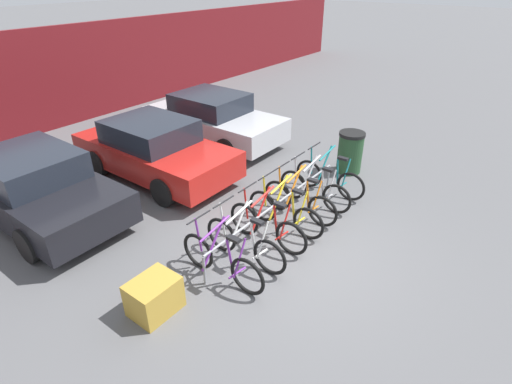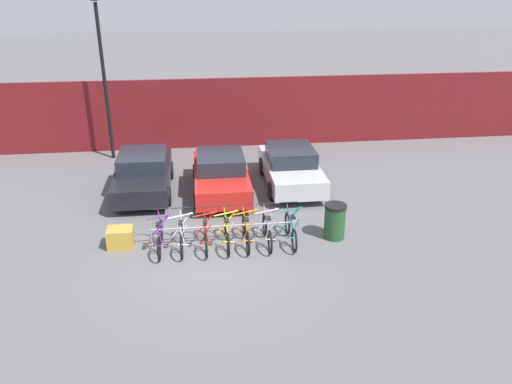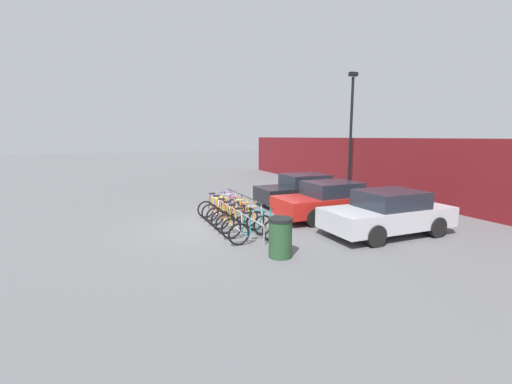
{
  "view_description": "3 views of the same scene",
  "coord_description": "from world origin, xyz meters",
  "px_view_note": "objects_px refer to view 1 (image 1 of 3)",
  "views": [
    {
      "loc": [
        -5.02,
        -2.94,
        4.46
      ],
      "look_at": [
        0.32,
        1.09,
        0.71
      ],
      "focal_mm": 28.0,
      "sensor_mm": 36.0,
      "label": 1
    },
    {
      "loc": [
        -0.2,
        -11.71,
        6.95
      ],
      "look_at": [
        1.43,
        1.61,
        1.13
      ],
      "focal_mm": 35.0,
      "sensor_mm": 36.0,
      "label": 2
    },
    {
      "loc": [
        11.12,
        -3.22,
        3.07
      ],
      "look_at": [
        1.29,
        0.95,
        1.34
      ],
      "focal_mm": 24.0,
      "sensor_mm": 36.0,
      "label": 3
    }
  ],
  "objects_px": {
    "bicycle_yellow": "(285,212)",
    "bicycle_orange": "(299,201)",
    "car_black": "(36,187)",
    "car_red": "(155,149)",
    "bicycle_purple": "(221,261)",
    "trash_bin": "(350,152)",
    "bicycle_teal": "(329,178)",
    "car_silver": "(213,118)",
    "bicycle_silver": "(314,190)",
    "bicycle_white": "(245,243)",
    "cargo_crate": "(154,296)",
    "bike_rack": "(278,205)",
    "bicycle_red": "(267,226)"
  },
  "relations": [
    {
      "from": "bicycle_white",
      "to": "car_black",
      "type": "relative_size",
      "value": 0.41
    },
    {
      "from": "bicycle_silver",
      "to": "trash_bin",
      "type": "relative_size",
      "value": 1.66
    },
    {
      "from": "bicycle_silver",
      "to": "cargo_crate",
      "type": "xyz_separation_m",
      "value": [
        -4.08,
        0.34,
        -0.1
      ]
    },
    {
      "from": "bicycle_white",
      "to": "bicycle_silver",
      "type": "relative_size",
      "value": 1.0
    },
    {
      "from": "bicycle_purple",
      "to": "trash_bin",
      "type": "relative_size",
      "value": 1.66
    },
    {
      "from": "bicycle_yellow",
      "to": "bicycle_teal",
      "type": "xyz_separation_m",
      "value": [
        1.8,
        0.0,
        0.0
      ]
    },
    {
      "from": "car_black",
      "to": "car_red",
      "type": "distance_m",
      "value": 2.69
    },
    {
      "from": "bicycle_yellow",
      "to": "car_silver",
      "type": "xyz_separation_m",
      "value": [
        2.58,
        4.19,
        0.31
      ]
    },
    {
      "from": "bicycle_orange",
      "to": "bike_rack",
      "type": "bearing_deg",
      "value": 165.92
    },
    {
      "from": "cargo_crate",
      "to": "bicycle_purple",
      "type": "bearing_deg",
      "value": -16.91
    },
    {
      "from": "trash_bin",
      "to": "bike_rack",
      "type": "bearing_deg",
      "value": 179.67
    },
    {
      "from": "bicycle_yellow",
      "to": "car_black",
      "type": "relative_size",
      "value": 0.41
    },
    {
      "from": "bicycle_orange",
      "to": "trash_bin",
      "type": "height_order",
      "value": "bicycle_orange"
    },
    {
      "from": "bicycle_white",
      "to": "car_black",
      "type": "distance_m",
      "value": 4.43
    },
    {
      "from": "bicycle_white",
      "to": "bicycle_purple",
      "type": "bearing_deg",
      "value": 179.5
    },
    {
      "from": "car_black",
      "to": "car_red",
      "type": "xyz_separation_m",
      "value": [
        2.66,
        -0.43,
        -0.0
      ]
    },
    {
      "from": "car_silver",
      "to": "trash_bin",
      "type": "distance_m",
      "value": 4.1
    },
    {
      "from": "bicycle_white",
      "to": "bicycle_orange",
      "type": "distance_m",
      "value": 1.77
    },
    {
      "from": "bicycle_purple",
      "to": "bicycle_yellow",
      "type": "height_order",
      "value": "same"
    },
    {
      "from": "car_black",
      "to": "bicycle_orange",
      "type": "bearing_deg",
      "value": -53.28
    },
    {
      "from": "bicycle_yellow",
      "to": "bicycle_orange",
      "type": "bearing_deg",
      "value": 2.63
    },
    {
      "from": "bicycle_orange",
      "to": "bicycle_silver",
      "type": "xyz_separation_m",
      "value": [
        0.6,
        0.0,
        0.0
      ]
    },
    {
      "from": "bicycle_silver",
      "to": "car_red",
      "type": "height_order",
      "value": "car_red"
    },
    {
      "from": "bicycle_red",
      "to": "car_red",
      "type": "relative_size",
      "value": 0.42
    },
    {
      "from": "bicycle_red",
      "to": "car_silver",
      "type": "distance_m",
      "value": 5.26
    },
    {
      "from": "bicycle_white",
      "to": "cargo_crate",
      "type": "distance_m",
      "value": 1.74
    },
    {
      "from": "car_black",
      "to": "bicycle_white",
      "type": "bearing_deg",
      "value": -72.06
    },
    {
      "from": "bike_rack",
      "to": "trash_bin",
      "type": "distance_m",
      "value": 3.12
    },
    {
      "from": "bicycle_red",
      "to": "cargo_crate",
      "type": "bearing_deg",
      "value": 174.35
    },
    {
      "from": "bicycle_silver",
      "to": "bicycle_purple",
      "type": "bearing_deg",
      "value": -176.73
    },
    {
      "from": "bicycle_yellow",
      "to": "car_silver",
      "type": "distance_m",
      "value": 4.93
    },
    {
      "from": "car_silver",
      "to": "trash_bin",
      "type": "xyz_separation_m",
      "value": [
        0.52,
        -4.06,
        -0.17
      ]
    },
    {
      "from": "bicycle_orange",
      "to": "car_red",
      "type": "distance_m",
      "value": 3.82
    },
    {
      "from": "bicycle_yellow",
      "to": "bicycle_teal",
      "type": "distance_m",
      "value": 1.8
    },
    {
      "from": "bicycle_purple",
      "to": "cargo_crate",
      "type": "height_order",
      "value": "bicycle_purple"
    },
    {
      "from": "bike_rack",
      "to": "bicycle_silver",
      "type": "bearing_deg",
      "value": -7.37
    },
    {
      "from": "bicycle_orange",
      "to": "trash_bin",
      "type": "xyz_separation_m",
      "value": [
        2.57,
        0.13,
        0.14
      ]
    },
    {
      "from": "bicycle_silver",
      "to": "car_black",
      "type": "distance_m",
      "value": 5.63
    },
    {
      "from": "bicycle_orange",
      "to": "bicycle_silver",
      "type": "distance_m",
      "value": 0.6
    },
    {
      "from": "trash_bin",
      "to": "cargo_crate",
      "type": "relative_size",
      "value": 1.47
    },
    {
      "from": "bike_rack",
      "to": "bicycle_white",
      "type": "relative_size",
      "value": 2.44
    },
    {
      "from": "bicycle_orange",
      "to": "car_silver",
      "type": "bearing_deg",
      "value": 65.05
    },
    {
      "from": "bicycle_yellow",
      "to": "bike_rack",
      "type": "bearing_deg",
      "value": 98.17
    },
    {
      "from": "bicycle_yellow",
      "to": "bicycle_orange",
      "type": "relative_size",
      "value": 1.0
    },
    {
      "from": "bike_rack",
      "to": "car_red",
      "type": "height_order",
      "value": "car_red"
    },
    {
      "from": "bicycle_purple",
      "to": "car_black",
      "type": "xyz_separation_m",
      "value": [
        -0.77,
        4.2,
        0.31
      ]
    },
    {
      "from": "bicycle_yellow",
      "to": "car_black",
      "type": "xyz_separation_m",
      "value": [
        -2.6,
        4.2,
        0.31
      ]
    },
    {
      "from": "bicycle_silver",
      "to": "car_silver",
      "type": "bearing_deg",
      "value": 74.22
    },
    {
      "from": "bicycle_white",
      "to": "bicycle_red",
      "type": "bearing_deg",
      "value": -0.5
    },
    {
      "from": "bicycle_white",
      "to": "trash_bin",
      "type": "bearing_deg",
      "value": 1.22
    }
  ]
}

